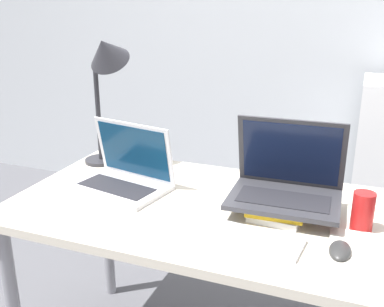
{
  "coord_description": "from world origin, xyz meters",
  "views": [
    {
      "loc": [
        0.46,
        -0.95,
        1.38
      ],
      "look_at": [
        -0.05,
        0.37,
        0.9
      ],
      "focal_mm": 42.0,
      "sensor_mm": 36.0,
      "label": 1
    }
  ],
  "objects_px": {
    "wireless_keyboard": "(256,240)",
    "soda_can": "(363,212)",
    "desk_lamp": "(105,66)",
    "laptop_left": "(124,175)",
    "mouse": "(340,251)",
    "laptop_on_books": "(286,184)",
    "notepad": "(371,261)",
    "book_stack": "(280,205)"
  },
  "relations": [
    {
      "from": "wireless_keyboard",
      "to": "soda_can",
      "type": "height_order",
      "value": "soda_can"
    },
    {
      "from": "laptop_on_books",
      "to": "notepad",
      "type": "bearing_deg",
      "value": -41.13
    },
    {
      "from": "mouse",
      "to": "desk_lamp",
      "type": "relative_size",
      "value": 0.19
    },
    {
      "from": "soda_can",
      "to": "laptop_on_books",
      "type": "bearing_deg",
      "value": 167.0
    },
    {
      "from": "wireless_keyboard",
      "to": "soda_can",
      "type": "distance_m",
      "value": 0.34
    },
    {
      "from": "wireless_keyboard",
      "to": "mouse",
      "type": "xyz_separation_m",
      "value": [
        0.23,
        0.01,
        0.01
      ]
    },
    {
      "from": "soda_can",
      "to": "notepad",
      "type": "bearing_deg",
      "value": -80.39
    },
    {
      "from": "wireless_keyboard",
      "to": "notepad",
      "type": "bearing_deg",
      "value": 0.93
    },
    {
      "from": "laptop_left",
      "to": "soda_can",
      "type": "xyz_separation_m",
      "value": [
        0.84,
        -0.03,
        0.01
      ]
    },
    {
      "from": "mouse",
      "to": "desk_lamp",
      "type": "distance_m",
      "value": 1.1
    },
    {
      "from": "desk_lamp",
      "to": "soda_can",
      "type": "bearing_deg",
      "value": -11.69
    },
    {
      "from": "mouse",
      "to": "soda_can",
      "type": "height_order",
      "value": "soda_can"
    },
    {
      "from": "laptop_on_books",
      "to": "mouse",
      "type": "height_order",
      "value": "laptop_on_books"
    },
    {
      "from": "wireless_keyboard",
      "to": "soda_can",
      "type": "relative_size",
      "value": 2.27
    },
    {
      "from": "laptop_on_books",
      "to": "desk_lamp",
      "type": "relative_size",
      "value": 0.64
    },
    {
      "from": "laptop_on_books",
      "to": "wireless_keyboard",
      "type": "xyz_separation_m",
      "value": [
        -0.04,
        -0.24,
        -0.09
      ]
    },
    {
      "from": "wireless_keyboard",
      "to": "notepad",
      "type": "relative_size",
      "value": 0.87
    },
    {
      "from": "mouse",
      "to": "wireless_keyboard",
      "type": "bearing_deg",
      "value": -177.76
    },
    {
      "from": "notepad",
      "to": "soda_can",
      "type": "height_order",
      "value": "soda_can"
    },
    {
      "from": "laptop_left",
      "to": "mouse",
      "type": "bearing_deg",
      "value": -15.0
    },
    {
      "from": "wireless_keyboard",
      "to": "book_stack",
      "type": "bearing_deg",
      "value": 83.48
    },
    {
      "from": "mouse",
      "to": "book_stack",
      "type": "bearing_deg",
      "value": 133.7
    },
    {
      "from": "laptop_on_books",
      "to": "book_stack",
      "type": "bearing_deg",
      "value": -123.76
    },
    {
      "from": "desk_lamp",
      "to": "laptop_left",
      "type": "bearing_deg",
      "value": -47.05
    },
    {
      "from": "wireless_keyboard",
      "to": "laptop_left",
      "type": "bearing_deg",
      "value": 158.42
    },
    {
      "from": "wireless_keyboard",
      "to": "mouse",
      "type": "relative_size",
      "value": 2.58
    },
    {
      "from": "mouse",
      "to": "notepad",
      "type": "distance_m",
      "value": 0.08
    },
    {
      "from": "laptop_left",
      "to": "soda_can",
      "type": "relative_size",
      "value": 3.17
    },
    {
      "from": "book_stack",
      "to": "desk_lamp",
      "type": "distance_m",
      "value": 0.86
    },
    {
      "from": "book_stack",
      "to": "wireless_keyboard",
      "type": "distance_m",
      "value": 0.23
    },
    {
      "from": "mouse",
      "to": "soda_can",
      "type": "relative_size",
      "value": 0.88
    },
    {
      "from": "laptop_left",
      "to": "laptop_on_books",
      "type": "relative_size",
      "value": 1.07
    },
    {
      "from": "book_stack",
      "to": "laptop_on_books",
      "type": "xyz_separation_m",
      "value": [
        0.01,
        0.02,
        0.07
      ]
    },
    {
      "from": "laptop_on_books",
      "to": "wireless_keyboard",
      "type": "bearing_deg",
      "value": -98.98
    },
    {
      "from": "laptop_on_books",
      "to": "notepad",
      "type": "distance_m",
      "value": 0.37
    },
    {
      "from": "wireless_keyboard",
      "to": "soda_can",
      "type": "xyz_separation_m",
      "value": [
        0.28,
        0.19,
        0.05
      ]
    },
    {
      "from": "wireless_keyboard",
      "to": "desk_lamp",
      "type": "distance_m",
      "value": 0.92
    },
    {
      "from": "book_stack",
      "to": "mouse",
      "type": "distance_m",
      "value": 0.3
    },
    {
      "from": "book_stack",
      "to": "wireless_keyboard",
      "type": "height_order",
      "value": "book_stack"
    },
    {
      "from": "laptop_left",
      "to": "notepad",
      "type": "bearing_deg",
      "value": -13.92
    },
    {
      "from": "notepad",
      "to": "desk_lamp",
      "type": "distance_m",
      "value": 1.18
    },
    {
      "from": "laptop_on_books",
      "to": "mouse",
      "type": "relative_size",
      "value": 3.39
    }
  ]
}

